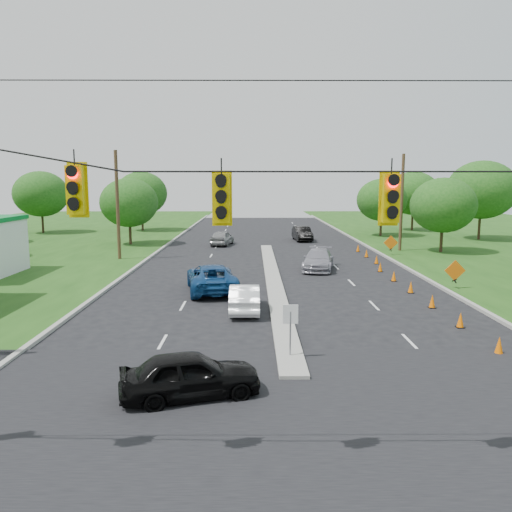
{
  "coord_description": "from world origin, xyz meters",
  "views": [
    {
      "loc": [
        -1.36,
        -11.37,
        6.38
      ],
      "look_at": [
        -1.19,
        12.88,
        2.8
      ],
      "focal_mm": 35.0,
      "sensor_mm": 36.0,
      "label": 1
    }
  ],
  "objects": [
    {
      "name": "ground",
      "position": [
        0.0,
        0.0,
        0.0
      ],
      "size": [
        160.0,
        160.0,
        0.0
      ],
      "primitive_type": "plane",
      "color": "black",
      "rests_on": "ground"
    },
    {
      "name": "cross_street",
      "position": [
        0.0,
        0.0,
        0.0
      ],
      "size": [
        160.0,
        14.0,
        0.02
      ],
      "primitive_type": "cube",
      "color": "black",
      "rests_on": "ground"
    },
    {
      "name": "curb_left",
      "position": [
        -10.1,
        30.0,
        0.0
      ],
      "size": [
        0.25,
        110.0,
        0.16
      ],
      "primitive_type": "cube",
      "color": "gray",
      "rests_on": "ground"
    },
    {
      "name": "curb_right",
      "position": [
        10.1,
        30.0,
        0.0
      ],
      "size": [
        0.25,
        110.0,
        0.16
      ],
      "primitive_type": "cube",
      "color": "gray",
      "rests_on": "ground"
    },
    {
      "name": "median",
      "position": [
        0.0,
        21.0,
        0.0
      ],
      "size": [
        1.0,
        34.0,
        0.18
      ],
      "primitive_type": "cube",
      "color": "gray",
      "rests_on": "ground"
    },
    {
      "name": "median_sign",
      "position": [
        0.0,
        6.0,
        1.46
      ],
      "size": [
        0.55,
        0.06,
        2.05
      ],
      "color": "gray",
      "rests_on": "ground"
    },
    {
      "name": "signal_span",
      "position": [
        -0.05,
        -1.0,
        4.97
      ],
      "size": [
        25.6,
        0.32,
        9.0
      ],
      "color": "#422D1C",
      "rests_on": "ground"
    },
    {
      "name": "utility_pole_far_left",
      "position": [
        -12.5,
        30.0,
        4.5
      ],
      "size": [
        0.28,
        0.28,
        9.0
      ],
      "primitive_type": "cylinder",
      "color": "#422D1C",
      "rests_on": "ground"
    },
    {
      "name": "utility_pole_far_right",
      "position": [
        12.5,
        35.0,
        4.5
      ],
      "size": [
        0.28,
        0.28,
        9.0
      ],
      "primitive_type": "cylinder",
      "color": "#422D1C",
      "rests_on": "ground"
    },
    {
      "name": "cone_1",
      "position": [
        7.86,
        6.5,
        0.35
      ],
      "size": [
        0.32,
        0.32,
        0.7
      ],
      "primitive_type": "cone",
      "color": "#FA6B02",
      "rests_on": "ground"
    },
    {
      "name": "cone_2",
      "position": [
        7.86,
        10.0,
        0.35
      ],
      "size": [
        0.32,
        0.32,
        0.7
      ],
      "primitive_type": "cone",
      "color": "#FA6B02",
      "rests_on": "ground"
    },
    {
      "name": "cone_3",
      "position": [
        7.86,
        13.5,
        0.35
      ],
      "size": [
        0.32,
        0.32,
        0.7
      ],
      "primitive_type": "cone",
      "color": "#FA6B02",
      "rests_on": "ground"
    },
    {
      "name": "cone_4",
      "position": [
        7.86,
        17.0,
        0.35
      ],
      "size": [
        0.32,
        0.32,
        0.7
      ],
      "primitive_type": "cone",
      "color": "#FA6B02",
      "rests_on": "ground"
    },
    {
      "name": "cone_5",
      "position": [
        7.86,
        20.5,
        0.35
      ],
      "size": [
        0.32,
        0.32,
        0.7
      ],
      "primitive_type": "cone",
      "color": "#FA6B02",
      "rests_on": "ground"
    },
    {
      "name": "cone_6",
      "position": [
        7.86,
        24.0,
        0.35
      ],
      "size": [
        0.32,
        0.32,
        0.7
      ],
      "primitive_type": "cone",
      "color": "#FA6B02",
      "rests_on": "ground"
    },
    {
      "name": "cone_7",
      "position": [
        8.46,
        27.5,
        0.35
      ],
      "size": [
        0.32,
        0.32,
        0.7
      ],
      "primitive_type": "cone",
      "color": "#FA6B02",
      "rests_on": "ground"
    },
    {
      "name": "cone_8",
      "position": [
        8.46,
        31.0,
        0.35
      ],
      "size": [
        0.32,
        0.32,
        0.7
      ],
      "primitive_type": "cone",
      "color": "#FA6B02",
      "rests_on": "ground"
    },
    {
      "name": "cone_9",
      "position": [
        8.46,
        34.5,
        0.35
      ],
      "size": [
        0.32,
        0.32,
        0.7
      ],
      "primitive_type": "cone",
      "color": "#FA6B02",
      "rests_on": "ground"
    },
    {
      "name": "work_sign_1",
      "position": [
        10.8,
        18.0,
        1.09
      ],
      "size": [
        1.27,
        0.58,
        1.37
      ],
      "color": "black",
      "rests_on": "ground"
    },
    {
      "name": "work_sign_2",
      "position": [
        10.8,
        32.0,
        1.09
      ],
      "size": [
        1.27,
        0.58,
        1.37
      ],
      "color": "black",
      "rests_on": "ground"
    },
    {
      "name": "tree_4",
      "position": [
        -28.0,
        52.0,
        4.96
      ],
      "size": [
        6.72,
        6.72,
        7.84
      ],
      "color": "black",
      "rests_on": "ground"
    },
    {
      "name": "tree_5",
      "position": [
        -14.0,
        40.0,
        4.34
      ],
      "size": [
        5.88,
        5.88,
        6.86
      ],
      "color": "black",
      "rests_on": "ground"
    },
    {
      "name": "tree_6",
      "position": [
        -16.0,
        55.0,
        4.96
      ],
      "size": [
        6.72,
        6.72,
        7.84
      ],
      "color": "black",
      "rests_on": "ground"
    },
    {
      "name": "tree_9",
      "position": [
        16.0,
        34.0,
        4.34
      ],
      "size": [
        5.88,
        5.88,
        6.86
      ],
      "color": "black",
      "rests_on": "ground"
    },
    {
      "name": "tree_10",
      "position": [
        24.0,
        44.0,
        5.58
      ],
      "size": [
        7.56,
        7.56,
        8.82
      ],
      "color": "black",
      "rests_on": "ground"
    },
    {
      "name": "tree_11",
      "position": [
        20.0,
        55.0,
        4.96
      ],
      "size": [
        6.72,
        6.72,
        7.84
      ],
      "color": "black",
      "rests_on": "ground"
    },
    {
      "name": "tree_12",
      "position": [
        14.0,
        48.0,
        4.34
      ],
      "size": [
        5.88,
        5.88,
        6.86
      ],
      "color": "black",
      "rests_on": "ground"
    },
    {
      "name": "black_sedan",
      "position": [
        -3.21,
        2.81,
        0.71
      ],
      "size": [
        4.47,
        2.76,
        1.42
      ],
      "primitive_type": "imported",
      "rotation": [
        0.0,
        0.0,
        1.85
      ],
      "color": "black",
      "rests_on": "ground"
    },
    {
      "name": "white_sedan",
      "position": [
        -1.75,
        12.92,
        0.69
      ],
      "size": [
        1.49,
        4.19,
        1.38
      ],
      "primitive_type": "imported",
      "rotation": [
        0.0,
        0.0,
        3.15
      ],
      "color": "white",
      "rests_on": "ground"
    },
    {
      "name": "blue_pickup",
      "position": [
        -3.77,
        17.54,
        0.81
      ],
      "size": [
        3.66,
        6.23,
        1.63
      ],
      "primitive_type": "imported",
      "rotation": [
        0.0,
        0.0,
        3.31
      ],
      "color": "navy",
      "rests_on": "ground"
    },
    {
      "name": "silver_car_far",
      "position": [
        3.5,
        24.92,
        0.75
      ],
      "size": [
        3.07,
        5.46,
        1.5
      ],
      "primitive_type": "imported",
      "rotation": [
        0.0,
        0.0,
        -0.2
      ],
      "color": "gray",
      "rests_on": "ground"
    },
    {
      "name": "silver_car_oncoming",
      "position": [
        -4.48,
        39.6,
        0.76
      ],
      "size": [
        2.55,
        4.71,
        1.52
      ],
      "primitive_type": "imported",
      "rotation": [
        0.0,
        0.0,
        2.97
      ],
      "color": "gray",
      "rests_on": "ground"
    },
    {
      "name": "dark_car_receding",
      "position": [
        4.15,
        43.49,
        0.79
      ],
      "size": [
        2.05,
        4.91,
        1.58
      ],
      "primitive_type": "imported",
      "rotation": [
        0.0,
        0.0,
        0.08
      ],
      "color": "black",
      "rests_on": "ground"
    }
  ]
}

